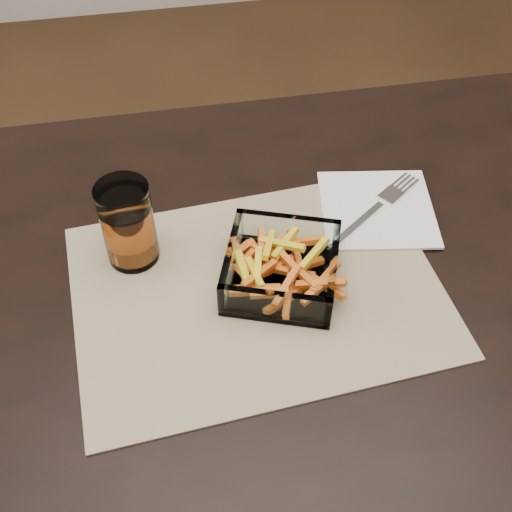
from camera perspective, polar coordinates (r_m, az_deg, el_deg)
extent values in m
cube|color=black|center=(0.80, 9.23, -5.40)|extent=(1.60, 0.90, 0.03)
cube|color=tan|center=(0.80, 0.13, -3.01)|extent=(0.47, 0.36, 0.00)
cube|color=white|center=(0.80, 2.22, -1.99)|extent=(0.17, 0.17, 0.01)
cube|color=white|center=(0.83, 2.84, 2.27)|extent=(0.13, 0.05, 0.05)
cube|color=white|center=(0.75, 1.64, -4.57)|extent=(0.13, 0.05, 0.05)
cube|color=white|center=(0.79, -2.20, -0.43)|extent=(0.05, 0.13, 0.05)
cube|color=white|center=(0.78, 6.79, -1.51)|extent=(0.05, 0.13, 0.05)
cylinder|color=white|center=(0.81, -11.32, 2.82)|extent=(0.07, 0.07, 0.12)
cylinder|color=#B6531A|center=(0.82, -11.19, 2.19)|extent=(0.06, 0.06, 0.08)
cube|color=white|center=(0.91, 10.72, 4.15)|extent=(0.18, 0.18, 0.00)
cube|color=silver|center=(0.87, 8.91, 2.72)|extent=(0.10, 0.08, 0.00)
cube|color=silver|center=(0.92, 11.92, 5.34)|extent=(0.04, 0.04, 0.00)
cube|color=silver|center=(0.95, 12.60, 6.65)|extent=(0.03, 0.02, 0.00)
cube|color=silver|center=(0.95, 12.94, 6.46)|extent=(0.03, 0.02, 0.00)
cube|color=silver|center=(0.95, 13.28, 6.26)|extent=(0.03, 0.02, 0.00)
cube|color=silver|center=(0.94, 13.62, 6.06)|extent=(0.03, 0.02, 0.00)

